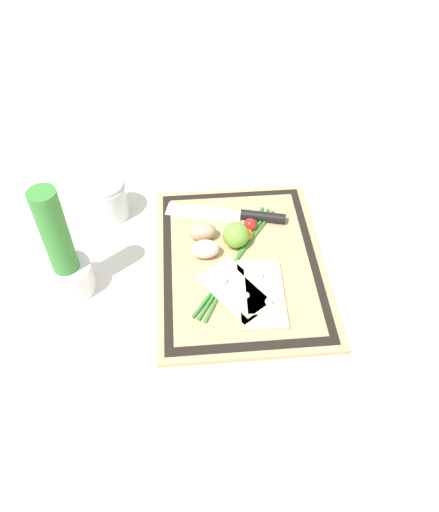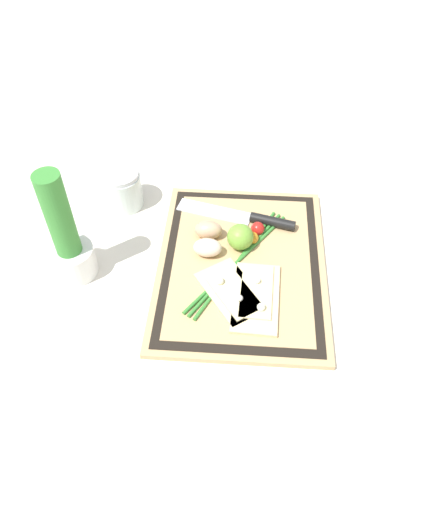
{
  "view_description": "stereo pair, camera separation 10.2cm",
  "coord_description": "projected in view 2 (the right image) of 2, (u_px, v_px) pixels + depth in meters",
  "views": [
    {
      "loc": [
        -0.68,
        0.1,
        0.79
      ],
      "look_at": [
        0.0,
        0.04,
        0.03
      ],
      "focal_mm": 35.0,
      "sensor_mm": 36.0,
      "label": 1
    },
    {
      "loc": [
        -0.68,
        -0.0,
        0.79
      ],
      "look_at": [
        0.0,
        0.04,
        0.03
      ],
      "focal_mm": 35.0,
      "sensor_mm": 36.0,
      "label": 2
    }
  ],
  "objects": [
    {
      "name": "cherry_tomato_yellow",
      "position": [
        251.0,
        238.0,
        1.06
      ],
      "size": [
        0.03,
        0.03,
        0.03
      ],
      "primitive_type": "sphere",
      "color": "orange",
      "rests_on": "cutting_board"
    },
    {
      "name": "egg_brown",
      "position": [
        207.0,
        230.0,
        1.06
      ],
      "size": [
        0.04,
        0.06,
        0.04
      ],
      "primitive_type": "ellipsoid",
      "color": "tan",
      "rests_on": "cutting_board"
    },
    {
      "name": "egg_pink",
      "position": [
        206.0,
        248.0,
        1.03
      ],
      "size": [
        0.04,
        0.06,
        0.04
      ],
      "primitive_type": "ellipsoid",
      "color": "beige",
      "rests_on": "cutting_board"
    },
    {
      "name": "cutting_board",
      "position": [
        240.0,
        265.0,
        1.03
      ],
      "size": [
        0.46,
        0.35,
        0.02
      ],
      "color": "tan",
      "rests_on": "ground_plane"
    },
    {
      "name": "lime",
      "position": [
        239.0,
        237.0,
        1.04
      ],
      "size": [
        0.06,
        0.06,
        0.06
      ],
      "primitive_type": "sphere",
      "color": "#70A838",
      "rests_on": "cutting_board"
    },
    {
      "name": "knife",
      "position": [
        254.0,
        219.0,
        1.11
      ],
      "size": [
        0.1,
        0.27,
        0.02
      ],
      "color": "silver",
      "rests_on": "cutting_board"
    },
    {
      "name": "pizza_slice_far",
      "position": [
        231.0,
        292.0,
        0.97
      ],
      "size": [
        0.17,
        0.16,
        0.02
      ],
      "color": "beige",
      "rests_on": "cutting_board"
    },
    {
      "name": "scallion_bunch",
      "position": [
        237.0,
        260.0,
        1.03
      ],
      "size": [
        0.3,
        0.2,
        0.01
      ],
      "color": "#388433",
      "rests_on": "cutting_board"
    },
    {
      "name": "pizza_slice_near",
      "position": [
        255.0,
        296.0,
        0.96
      ],
      "size": [
        0.17,
        0.1,
        0.02
      ],
      "color": "beige",
      "rests_on": "cutting_board"
    },
    {
      "name": "herb_pot",
      "position": [
        66.0,
        242.0,
        0.97
      ],
      "size": [
        0.09,
        0.09,
        0.25
      ],
      "color": "white",
      "rests_on": "ground_plane"
    },
    {
      "name": "ground_plane",
      "position": [
        240.0,
        267.0,
        1.04
      ],
      "size": [
        6.0,
        6.0,
        0.0
      ],
      "primitive_type": "plane",
      "color": "silver"
    },
    {
      "name": "cherry_tomato_red",
      "position": [
        257.0,
        228.0,
        1.08
      ],
      "size": [
        0.03,
        0.03,
        0.03
      ],
      "primitive_type": "sphere",
      "color": "red",
      "rests_on": "cutting_board"
    },
    {
      "name": "sauce_jar",
      "position": [
        121.0,
        191.0,
        1.14
      ],
      "size": [
        0.09,
        0.09,
        0.09
      ],
      "color": "silver",
      "rests_on": "ground_plane"
    }
  ]
}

